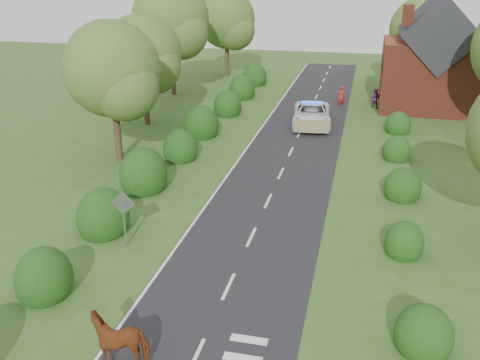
% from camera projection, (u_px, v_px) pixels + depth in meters
% --- Properties ---
extents(ground, '(120.00, 120.00, 0.00)m').
position_uv_depth(ground, '(228.00, 287.00, 19.81)').
color(ground, '#395618').
extents(road, '(6.00, 70.00, 0.02)m').
position_uv_depth(road, '(289.00, 157.00, 33.36)').
color(road, black).
rests_on(road, ground).
extents(road_markings, '(4.96, 70.00, 0.01)m').
position_uv_depth(road_markings, '(257.00, 166.00, 31.82)').
color(road_markings, white).
rests_on(road_markings, road).
extents(hedgerow_left, '(2.75, 50.41, 3.00)m').
position_uv_depth(hedgerow_left, '(171.00, 154.00, 31.49)').
color(hedgerow_left, black).
rests_on(hedgerow_left, ground).
extents(hedgerow_right, '(2.10, 45.78, 2.10)m').
position_uv_depth(hedgerow_right, '(402.00, 179.00, 28.32)').
color(hedgerow_right, black).
rests_on(hedgerow_right, ground).
extents(tree_left_a, '(5.74, 5.60, 8.38)m').
position_uv_depth(tree_left_a, '(115.00, 74.00, 30.63)').
color(tree_left_a, '#332316').
rests_on(tree_left_a, ground).
extents(tree_left_b, '(5.74, 5.60, 8.07)m').
position_uv_depth(tree_left_b, '(145.00, 57.00, 38.29)').
color(tree_left_b, '#332316').
rests_on(tree_left_b, ground).
extents(tree_left_c, '(6.97, 6.80, 10.22)m').
position_uv_depth(tree_left_c, '(173.00, 22.00, 47.06)').
color(tree_left_c, '#332316').
rests_on(tree_left_c, ground).
extents(tree_left_d, '(6.15, 6.00, 8.89)m').
position_uv_depth(tree_left_d, '(229.00, 22.00, 55.91)').
color(tree_left_d, '#332316').
rests_on(tree_left_d, ground).
extents(tree_right_c, '(6.15, 6.00, 8.58)m').
position_uv_depth(tree_right_c, '(425.00, 32.00, 50.03)').
color(tree_right_c, '#332316').
rests_on(tree_right_c, ground).
extents(road_sign, '(1.06, 0.08, 2.53)m').
position_uv_depth(road_sign, '(123.00, 211.00, 22.07)').
color(road_sign, gray).
rests_on(road_sign, ground).
extents(house, '(8.00, 7.40, 9.17)m').
position_uv_depth(house, '(433.00, 63.00, 43.47)').
color(house, brown).
rests_on(house, ground).
extents(cow, '(2.29, 1.69, 1.46)m').
position_uv_depth(cow, '(121.00, 341.00, 15.83)').
color(cow, '#5F230E').
rests_on(cow, ground).
extents(police_van, '(3.31, 6.21, 1.80)m').
position_uv_depth(police_van, '(312.00, 114.00, 39.73)').
color(police_van, white).
rests_on(police_van, ground).
extents(pedestrian_red, '(0.79, 0.71, 1.81)m').
position_uv_depth(pedestrian_red, '(341.00, 96.00, 44.88)').
color(pedestrian_red, '#AA1F1A').
rests_on(pedestrian_red, ground).
extents(pedestrian_purple, '(0.94, 0.83, 1.64)m').
position_uv_depth(pedestrian_purple, '(375.00, 98.00, 44.64)').
color(pedestrian_purple, '#491553').
rests_on(pedestrian_purple, ground).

